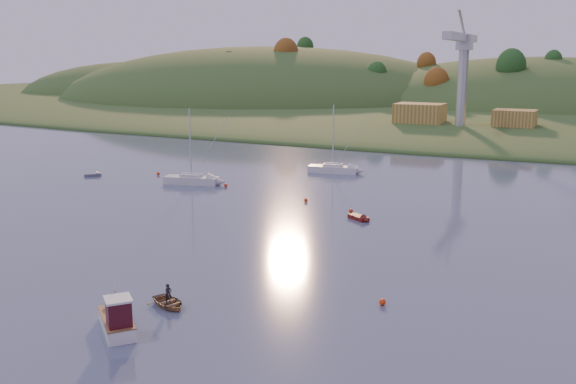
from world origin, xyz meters
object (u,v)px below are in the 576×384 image
at_px(sailboat_near, 191,179).
at_px(sailboat_far, 333,168).
at_px(red_tender, 362,219).
at_px(fishing_boat, 115,317).
at_px(canoe, 169,302).
at_px(grey_dinghy, 96,175).

relative_size(sailboat_near, sailboat_far, 1.02).
xyz_separation_m(sailboat_far, red_tender, (14.29, -26.60, -0.48)).
xyz_separation_m(fishing_boat, sailboat_far, (-9.25, 61.08, -0.11)).
relative_size(canoe, red_tender, 1.04).
height_order(sailboat_near, red_tender, sailboat_near).
bearing_deg(sailboat_far, grey_dinghy, -159.46).
distance_m(fishing_boat, sailboat_far, 61.78).
distance_m(sailboat_far, red_tender, 30.20).
bearing_deg(red_tender, sailboat_far, 152.40).
height_order(fishing_boat, canoe, fishing_boat).
bearing_deg(sailboat_near, sailboat_far, 36.65).
bearing_deg(canoe, sailboat_far, 34.30).
height_order(canoe, grey_dinghy, canoe).
bearing_deg(red_tender, grey_dinghy, -155.77).
xyz_separation_m(sailboat_near, canoe, (24.87, -39.15, -0.36)).
distance_m(fishing_boat, sailboat_near, 49.84).
distance_m(sailboat_near, sailboat_far, 22.74).
height_order(canoe, red_tender, red_tender).
distance_m(sailboat_far, grey_dinghy, 36.49).
height_order(fishing_boat, grey_dinghy, fishing_boat).
bearing_deg(grey_dinghy, canoe, -82.92).
xyz_separation_m(sailboat_near, grey_dinghy, (-16.72, -1.24, -0.51)).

